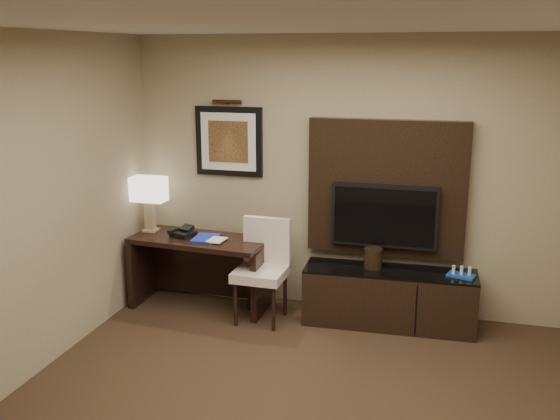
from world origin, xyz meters
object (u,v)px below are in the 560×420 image
(credenza, at_px, (389,298))
(ice_bucket, at_px, (373,258))
(desk_phone, at_px, (183,231))
(tv, at_px, (384,216))
(table_lamp, at_px, (150,206))
(desk_chair, at_px, (261,272))
(minibar_tray, at_px, (461,272))
(desk, at_px, (200,272))

(credenza, distance_m, ice_bucket, 0.41)
(desk_phone, bearing_deg, tv, 25.48)
(tv, bearing_deg, credenza, -63.74)
(ice_bucket, bearing_deg, desk_phone, -177.91)
(table_lamp, bearing_deg, tv, 3.51)
(desk_chair, height_order, ice_bucket, desk_chair)
(tv, bearing_deg, desk_chair, -159.24)
(desk_phone, relative_size, minibar_tray, 0.87)
(desk_phone, bearing_deg, credenza, 19.94)
(desk_chair, distance_m, table_lamp, 1.40)
(table_lamp, distance_m, ice_bucket, 2.33)
(ice_bucket, bearing_deg, table_lamp, 179.55)
(desk, xyz_separation_m, credenza, (1.89, 0.05, -0.09))
(credenza, relative_size, tv, 1.59)
(ice_bucket, distance_m, minibar_tray, 0.81)
(tv, height_order, desk_chair, tv)
(desk, xyz_separation_m, table_lamp, (-0.58, 0.09, 0.63))
(desk_chair, distance_m, minibar_tray, 1.85)
(desk, xyz_separation_m, desk_chair, (0.70, -0.18, 0.13))
(ice_bucket, bearing_deg, minibar_tray, -1.85)
(credenza, bearing_deg, table_lamp, 176.70)
(desk, xyz_separation_m, desk_phone, (-0.17, 0.01, 0.42))
(table_lamp, bearing_deg, desk_phone, -12.28)
(desk_phone, relative_size, ice_bucket, 1.09)
(credenza, height_order, minibar_tray, minibar_tray)
(table_lamp, xyz_separation_m, desk_phone, (0.40, -0.09, -0.21))
(tv, relative_size, ice_bucket, 5.21)
(table_lamp, height_order, minibar_tray, table_lamp)
(tv, height_order, table_lamp, tv)
(tv, distance_m, desk_phone, 2.00)
(desk_phone, height_order, minibar_tray, desk_phone)
(tv, distance_m, minibar_tray, 0.87)
(ice_bucket, bearing_deg, credenza, -9.04)
(desk, distance_m, credenza, 1.90)
(desk_phone, height_order, ice_bucket, desk_phone)
(desk_chair, bearing_deg, desk, 167.26)
(minibar_tray, bearing_deg, table_lamp, 179.19)
(tv, xyz_separation_m, minibar_tray, (0.73, -0.19, -0.43))
(desk_phone, distance_m, ice_bucket, 1.91)
(desk, distance_m, desk_chair, 0.73)
(desk, distance_m, minibar_tray, 2.54)
(minibar_tray, bearing_deg, desk, -178.86)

